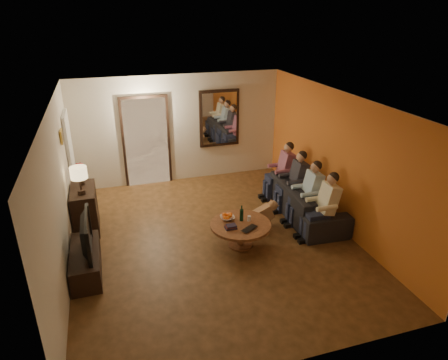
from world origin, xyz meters
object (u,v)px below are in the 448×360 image
object	(u,v)px
tv	(82,235)
wine_bottle	(242,213)
tv_stand	(86,262)
person_c	(295,183)
coffee_table	(240,234)
person_b	(309,195)
table_lamp	(80,180)
dresser	(85,209)
person_a	(324,208)
bowl	(227,218)
sofa	(305,200)
laptop	(251,230)
dog	(262,214)
person_d	(283,173)

from	to	relation	value
tv	wine_bottle	world-z (taller)	tv
tv_stand	wine_bottle	world-z (taller)	wine_bottle
person_c	coffee_table	distance (m)	1.91
person_b	tv_stand	bearing A→B (deg)	-173.80
table_lamp	person_b	xyz separation A→B (m)	(4.24, -0.81, -0.52)
dresser	person_a	distance (m)	4.54
tv_stand	coffee_table	world-z (taller)	coffee_table
person_c	wine_bottle	size ratio (longest dim) A/B	3.87
table_lamp	bowl	bearing A→B (deg)	-22.18
sofa	person_c	distance (m)	0.41
tv	person_a	size ratio (longest dim) A/B	0.86
sofa	coffee_table	size ratio (longest dim) A/B	2.13
person_a	laptop	xyz separation A→B (m)	(-1.47, -0.10, -0.14)
person_b	coffee_table	xyz separation A→B (m)	(-1.57, -0.42, -0.38)
dresser	person_a	xyz separation A→B (m)	(4.24, -1.63, 0.18)
tv	laptop	world-z (taller)	tv
dog	bowl	distance (m)	0.87
bowl	laptop	world-z (taller)	bowl
table_lamp	sofa	xyz separation A→B (m)	(4.34, -0.51, -0.78)
person_b	person_d	bearing A→B (deg)	90.00
dog	person_b	bearing A→B (deg)	-3.10
person_d	laptop	size ratio (longest dim) A/B	3.65
sofa	person_d	world-z (taller)	person_d
person_b	bowl	distance (m)	1.77
coffee_table	bowl	bearing A→B (deg)	129.29
person_a	person_b	world-z (taller)	same
dresser	person_b	size ratio (longest dim) A/B	0.80
tv	coffee_table	xyz separation A→B (m)	(2.67, 0.04, -0.49)
table_lamp	tv_stand	bearing A→B (deg)	-90.00
table_lamp	wine_bottle	world-z (taller)	table_lamp
tv	person_b	distance (m)	4.26
tv	laptop	size ratio (longest dim) A/B	3.14
wine_bottle	tv_stand	bearing A→B (deg)	-177.15
tv	person_a	bearing A→B (deg)	-91.89
bowl	tv_stand	bearing A→B (deg)	-174.14
dresser	bowl	world-z (taller)	dresser
bowl	wine_bottle	bearing A→B (deg)	-27.55
tv_stand	bowl	xyz separation A→B (m)	(2.49, 0.26, 0.27)
dresser	sofa	xyz separation A→B (m)	(4.34, -0.73, -0.09)
tv	wine_bottle	xyz separation A→B (m)	(2.72, 0.14, -0.11)
tv	person_c	distance (m)	4.37
coffee_table	wine_bottle	distance (m)	0.40
dresser	person_a	bearing A→B (deg)	-21.03
dog	tv_stand	bearing A→B (deg)	-168.49
dog	bowl	xyz separation A→B (m)	(-0.80, -0.29, 0.20)
sofa	coffee_table	xyz separation A→B (m)	(-1.67, -0.72, -0.11)
person_b	dog	distance (m)	1.01
person_a	dog	xyz separation A→B (m)	(-0.95, 0.69, -0.32)
person_b	sofa	bearing A→B (deg)	71.57
table_lamp	coffee_table	size ratio (longest dim) A/B	0.49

